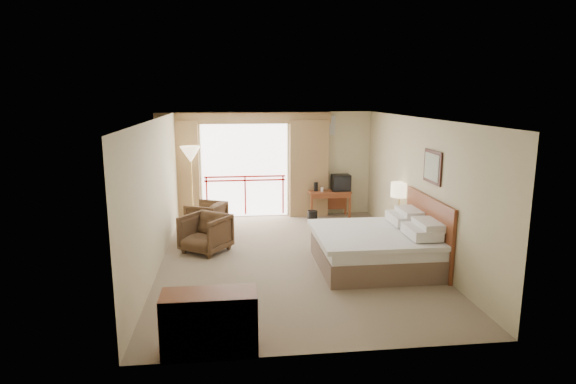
{
  "coord_description": "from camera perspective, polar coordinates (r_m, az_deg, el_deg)",
  "views": [
    {
      "loc": [
        -1.13,
        -8.83,
        3.14
      ],
      "look_at": [
        -0.04,
        0.4,
        1.25
      ],
      "focal_mm": 30.0,
      "sensor_mm": 36.0,
      "label": 1
    }
  ],
  "objects": [
    {
      "name": "desk",
      "position": [
        12.48,
        4.86,
        -0.5
      ],
      "size": [
        1.07,
        0.52,
        0.7
      ],
      "rotation": [
        0.0,
        0.0,
        0.08
      ],
      "color": "brown",
      "rests_on": "floor"
    },
    {
      "name": "valance",
      "position": [
        12.23,
        -5.24,
        8.72
      ],
      "size": [
        4.4,
        0.22,
        0.28
      ],
      "primitive_type": "cube",
      "color": "olive",
      "rests_on": "wall_back"
    },
    {
      "name": "floor",
      "position": [
        9.44,
        0.53,
        -7.91
      ],
      "size": [
        7.0,
        7.0,
        0.0
      ],
      "primitive_type": "plane",
      "color": "#807059",
      "rests_on": "ground"
    },
    {
      "name": "nightstand",
      "position": [
        10.65,
        12.97,
        -4.2
      ],
      "size": [
        0.43,
        0.51,
        0.62
      ],
      "primitive_type": "cube",
      "rotation": [
        0.0,
        0.0,
        0.0
      ],
      "color": "brown",
      "rests_on": "floor"
    },
    {
      "name": "armchair_near",
      "position": [
        10.0,
        -9.67,
        -6.95
      ],
      "size": [
        1.16,
        1.17,
        0.77
      ],
      "primitive_type": "imported",
      "rotation": [
        0.0,
        0.0,
        -0.63
      ],
      "color": "#412B1A",
      "rests_on": "floor"
    },
    {
      "name": "balcony_door",
      "position": [
        12.47,
        -5.14,
        2.53
      ],
      "size": [
        2.4,
        0.0,
        2.4
      ],
      "primitive_type": "plane",
      "rotation": [
        1.57,
        0.0,
        0.0
      ],
      "color": "white",
      "rests_on": "wall_back"
    },
    {
      "name": "book",
      "position": [
        10.53,
        -9.87,
        -3.13
      ],
      "size": [
        0.26,
        0.29,
        0.02
      ],
      "primitive_type": "imported",
      "rotation": [
        0.0,
        0.0,
        0.45
      ],
      "color": "white",
      "rests_on": "side_table"
    },
    {
      "name": "wall_front",
      "position": [
        5.73,
        5.0,
        -6.73
      ],
      "size": [
        5.0,
        0.0,
        5.0
      ],
      "primitive_type": "plane",
      "rotation": [
        -1.57,
        0.0,
        0.0
      ],
      "color": "beige",
      "rests_on": "ground"
    },
    {
      "name": "ceiling",
      "position": [
        8.91,
        0.56,
        8.69
      ],
      "size": [
        7.0,
        7.0,
        0.0
      ],
      "primitive_type": "plane",
      "rotation": [
        3.14,
        0.0,
        0.0
      ],
      "color": "white",
      "rests_on": "wall_back"
    },
    {
      "name": "floor_lamp",
      "position": [
        11.77,
        -11.47,
        4.03
      ],
      "size": [
        0.49,
        0.49,
        1.92
      ],
      "rotation": [
        0.0,
        0.0,
        -0.18
      ],
      "color": "tan",
      "rests_on": "floor"
    },
    {
      "name": "coffee_maker",
      "position": [
        12.32,
        3.33,
        0.63
      ],
      "size": [
        0.13,
        0.13,
        0.23
      ],
      "primitive_type": "cylinder",
      "rotation": [
        0.0,
        0.0,
        0.28
      ],
      "color": "black",
      "rests_on": "desk"
    },
    {
      "name": "dresser",
      "position": [
        6.19,
        -9.25,
        -15.06
      ],
      "size": [
        1.17,
        0.5,
        0.78
      ],
      "rotation": [
        0.0,
        0.0,
        -0.04
      ],
      "color": "brown",
      "rests_on": "floor"
    },
    {
      "name": "table_lamp",
      "position": [
        10.5,
        13.08,
        0.19
      ],
      "size": [
        0.37,
        0.37,
        0.66
      ],
      "rotation": [
        0.0,
        0.0,
        -0.07
      ],
      "color": "tan",
      "rests_on": "nightstand"
    },
    {
      "name": "balcony_railing",
      "position": [
        12.51,
        -5.11,
        0.76
      ],
      "size": [
        2.09,
        0.03,
        1.02
      ],
      "color": "red",
      "rests_on": "wall_back"
    },
    {
      "name": "phone",
      "position": [
        10.41,
        13.08,
        -2.59
      ],
      "size": [
        0.19,
        0.15,
        0.08
      ],
      "primitive_type": "cube",
      "rotation": [
        0.0,
        0.0,
        -0.07
      ],
      "color": "black",
      "rests_on": "nightstand"
    },
    {
      "name": "armchair_far",
      "position": [
        11.36,
        -9.6,
        -4.68
      ],
      "size": [
        1.03,
        1.02,
        0.71
      ],
      "primitive_type": "imported",
      "rotation": [
        0.0,
        0.0,
        -2.03
      ],
      "color": "#412B1A",
      "rests_on": "floor"
    },
    {
      "name": "curtain_right",
      "position": [
        12.48,
        2.47,
        2.81
      ],
      "size": [
        1.0,
        0.26,
        2.5
      ],
      "primitive_type": "cube",
      "color": "olive",
      "rests_on": "wall_back"
    },
    {
      "name": "side_table",
      "position": [
        10.58,
        -9.84,
        -3.98
      ],
      "size": [
        0.46,
        0.46,
        0.5
      ],
      "rotation": [
        0.0,
        0.0,
        -0.04
      ],
      "color": "black",
      "rests_on": "floor"
    },
    {
      "name": "framed_art",
      "position": [
        9.07,
        16.74,
        2.86
      ],
      "size": [
        0.04,
        0.72,
        0.6
      ],
      "color": "black",
      "rests_on": "wall_right"
    },
    {
      "name": "headboard",
      "position": [
        9.32,
        16.25,
        -4.45
      ],
      "size": [
        0.06,
        2.1,
        1.3
      ],
      "primitive_type": "cube",
      "color": "brown",
      "rests_on": "wall_right"
    },
    {
      "name": "wall_right",
      "position": [
        9.71,
        15.34,
        0.49
      ],
      "size": [
        0.0,
        7.0,
        7.0
      ],
      "primitive_type": "plane",
      "rotation": [
        1.57,
        0.0,
        -1.57
      ],
      "color": "beige",
      "rests_on": "ground"
    },
    {
      "name": "bed",
      "position": [
        9.07,
        10.5,
        -6.42
      ],
      "size": [
        2.13,
        2.06,
        0.97
      ],
      "color": "brown",
      "rests_on": "floor"
    },
    {
      "name": "tv",
      "position": [
        12.43,
        6.29,
        1.11
      ],
      "size": [
        0.46,
        0.37,
        0.42
      ],
      "rotation": [
        0.0,
        0.0,
        0.38
      ],
      "color": "black",
      "rests_on": "desk"
    },
    {
      "name": "wall_back",
      "position": [
        12.51,
        -1.49,
        3.3
      ],
      "size": [
        5.0,
        0.0,
        5.0
      ],
      "primitive_type": "plane",
      "rotation": [
        1.57,
        0.0,
        0.0
      ],
      "color": "beige",
      "rests_on": "ground"
    },
    {
      "name": "hvac_vent",
      "position": [
        12.56,
        4.47,
        7.89
      ],
      "size": [
        0.5,
        0.04,
        0.5
      ],
      "primitive_type": "cube",
      "color": "silver",
      "rests_on": "wall_back"
    },
    {
      "name": "cup",
      "position": [
        12.31,
        4.05,
        0.31
      ],
      "size": [
        0.08,
        0.08,
        0.11
      ],
      "primitive_type": "cylinder",
      "rotation": [
        0.0,
        0.0,
        -0.02
      ],
      "color": "white",
      "rests_on": "desk"
    },
    {
      "name": "wall_left",
      "position": [
        9.11,
        -15.25,
        -0.22
      ],
      "size": [
        0.0,
        7.0,
        7.0
      ],
      "primitive_type": "plane",
      "rotation": [
        1.57,
        0.0,
        1.57
      ],
      "color": "beige",
      "rests_on": "ground"
    },
    {
      "name": "curtain_left",
      "position": [
        12.4,
        -12.78,
        2.47
      ],
      "size": [
        1.0,
        0.26,
        2.5
      ],
      "primitive_type": "cube",
      "color": "olive",
      "rests_on": "wall_back"
    },
    {
      "name": "wastebasket",
      "position": [
        11.96,
        2.92,
        -2.95
      ],
      "size": [
        0.27,
        0.27,
        0.31
      ],
      "primitive_type": "cylinder",
      "rotation": [
        0.0,
        0.0,
        -0.13
      ],
      "color": "black",
      "rests_on": "floor"
    }
  ]
}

